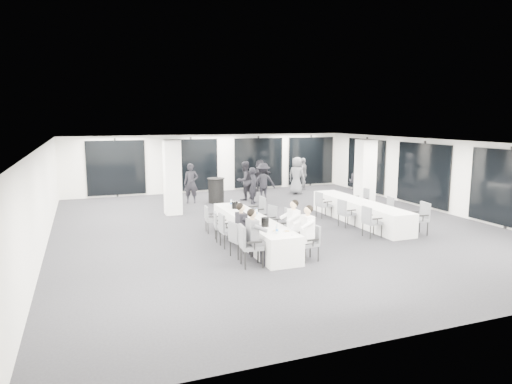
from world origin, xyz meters
The scene contains 43 objects.
room centered at (0.89, 1.11, 1.39)m, with size 14.04×16.04×2.84m.
column_left centered at (-2.80, 3.20, 1.40)m, with size 0.60×0.60×2.80m, color white.
column_right centered at (4.20, 1.00, 1.40)m, with size 0.60×0.60×2.80m, color white.
banquet_table_main centered at (-1.40, -1.65, 0.38)m, with size 0.90×5.00×0.75m, color silver.
banquet_table_side centered at (3.01, -0.47, 0.38)m, with size 0.90×5.00×0.75m, color silver.
cocktail_table centered at (-0.63, 4.92, 0.54)m, with size 0.76×0.76×1.06m.
chair_main_left_near centered at (-2.24, -3.63, 0.59)m, with size 0.57×0.62×1.04m.
chair_main_left_second centered at (-2.23, -2.82, 0.54)m, with size 0.56×0.59×0.94m.
chair_main_left_mid centered at (-2.24, -1.80, 0.55)m, with size 0.49×0.55×0.96m.
chair_main_left_fourth centered at (-2.23, -1.11, 0.50)m, with size 0.51×0.54×0.87m.
chair_main_left_far centered at (-2.23, -0.04, 0.49)m, with size 0.46×0.51×0.86m.
chair_main_right_near centered at (-0.57, -3.71, 0.52)m, with size 0.49×0.54×0.91m.
chair_main_right_second centered at (-0.58, -2.88, 0.50)m, with size 0.52×0.55×0.87m.
chair_main_right_mid centered at (-0.57, -1.99, 0.57)m, with size 0.55×0.60×1.00m.
chair_main_right_fourth centered at (-0.58, -0.94, 0.52)m, with size 0.55×0.58×0.91m.
chair_main_right_far centered at (-0.56, 0.03, 0.59)m, with size 0.53×0.59×1.03m.
chair_side_left_near centered at (2.17, -2.32, 0.54)m, with size 0.48×0.54×0.95m.
chair_side_left_mid centered at (2.17, -0.89, 0.53)m, with size 0.50×0.55×0.92m.
chair_side_left_far centered at (2.17, 0.67, 0.54)m, with size 0.50×0.55×0.94m.
chair_side_right_near centered at (3.84, -2.59, 0.58)m, with size 0.57×0.62×1.01m.
chair_side_right_mid centered at (3.83, -0.89, 0.52)m, with size 0.54×0.57×0.91m.
chair_side_right_far centered at (3.84, 0.65, 0.57)m, with size 0.53×0.58×0.99m.
seated_guest_a centered at (-2.07, -3.64, 0.81)m, with size 0.50×0.38×1.44m.
seated_guest_b centered at (-2.07, -2.81, 0.81)m, with size 0.50×0.38×1.44m.
seated_guest_c centered at (-0.74, -3.72, 0.81)m, with size 0.50×0.38×1.44m.
seated_guest_d centered at (-0.74, -2.89, 0.81)m, with size 0.50×0.38×1.44m.
standing_guest_a centered at (0.80, 4.12, 0.88)m, with size 0.64×0.52×1.75m, color black.
standing_guest_b centered at (0.74, 5.10, 0.97)m, with size 0.94×0.57×1.95m, color black.
standing_guest_c centered at (1.42, 4.61, 0.95)m, with size 1.22×0.62×1.89m, color black.
standing_guest_d centered at (4.45, 6.76, 0.92)m, with size 1.09×0.61×1.85m, color #5A5C62.
standing_guest_e centered at (3.61, 5.77, 1.00)m, with size 0.96×0.59×2.00m, color #5A5C62.
standing_guest_f centered at (2.27, 7.20, 0.89)m, with size 1.64×0.63×1.79m, color black.
standing_guest_g centered at (-1.64, 5.22, 0.96)m, with size 0.70×0.57×1.93m, color black.
standing_guest_h centered at (4.75, 2.27, 1.04)m, with size 1.00×0.61×2.08m, color black.
ice_bucket_near centered at (-1.47, -2.79, 0.87)m, with size 0.21×0.21×0.24m, color black.
ice_bucket_far centered at (-1.45, -0.20, 0.87)m, with size 0.20×0.20×0.23m, color black.
water_bottle_a centered at (-1.46, -3.59, 0.86)m, with size 0.07×0.07×0.21m, color silver.
water_bottle_b centered at (-1.19, -1.44, 0.85)m, with size 0.06×0.06×0.20m, color silver.
water_bottle_c centered at (-1.43, 0.27, 0.85)m, with size 0.06×0.06×0.20m, color silver.
plate_a centered at (-1.42, -3.37, 0.76)m, with size 0.19×0.19×0.03m.
plate_b centered at (-1.16, -3.51, 0.76)m, with size 0.22×0.22×0.03m.
plate_c centered at (-1.27, -2.20, 0.76)m, with size 0.21×0.21×0.03m.
wine_glass centered at (-1.19, -3.89, 0.91)m, with size 0.08×0.08×0.22m.
Camera 1 is at (-5.87, -13.74, 3.59)m, focal length 32.00 mm.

